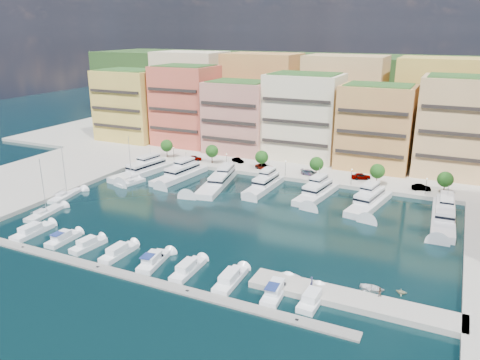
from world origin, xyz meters
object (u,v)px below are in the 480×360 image
Objects in this scene: yacht_1 at (181,174)px; person_0 at (312,282)px; cruiser_0 at (32,232)px; sailboat_2 at (131,183)px; car_2 at (265,167)px; yacht_5 at (370,201)px; yacht_3 at (265,184)px; tender_2 at (372,288)px; lamppost_0 at (174,152)px; yacht_0 at (145,169)px; tree_3 at (317,164)px; cruiser_8 at (312,300)px; person_1 at (379,292)px; cruiser_7 at (276,291)px; tender_3 at (401,292)px; tender_0 at (289,276)px; yacht_6 at (444,215)px; car_4 at (361,176)px; cruiser_1 at (63,239)px; cruiser_6 at (230,280)px; yacht_2 at (218,181)px; cruiser_4 at (153,261)px; car_1 at (238,160)px; tree_1 at (212,151)px; car_0 at (194,158)px; cruiser_5 at (188,270)px; tree_4 at (377,171)px; lamppost_4 at (426,184)px; lamppost_1 at (227,158)px; tree_0 at (167,146)px; tree_2 at (262,157)px; tender_1 at (306,280)px; sailboat_1 at (65,196)px; cruiser_2 at (88,245)px; cruiser_3 at (119,253)px; car_3 at (310,173)px.

yacht_1 reaches higher than person_0.
cruiser_0 is 0.68× the size of sailboat_2.
yacht_5 is at bearing -94.88° from car_2.
yacht_3 reaches higher than person_0.
tender_2 is (67.77, -26.73, 0.07)m from sailboat_2.
yacht_0 is at bearing -99.20° from lamppost_0.
cruiser_8 is (16.55, -58.08, -4.20)m from tree_3.
yacht_5 is at bearing -95.91° from person_1.
tree_3 is 59.25m from cruiser_7.
cruiser_0 is 70.53m from tender_3.
yacht_6 is at bearing -43.67° from tender_0.
cruiser_0 is 52.84m from tender_0.
tree_3 reaches higher than car_4.
cruiser_0 is at bearing -179.98° from cruiser_1.
cruiser_6 is at bearing -41.79° from yacht_0.
car_4 is (33.60, 18.04, 0.65)m from yacht_2.
cruiser_0 is 1.07× the size of cruiser_4.
car_4 is at bearing 5.79° from lamppost_0.
car_1 is at bearing 62.87° from yacht_1.
tree_1 is 25.41m from yacht_3.
cruiser_0 reaches higher than tender_2.
car_0 is at bearing 23.33° from person_0.
tree_3 is 0.66× the size of cruiser_5.
lamppost_0 is at bearing 150.36° from yacht_2.
tree_4 is 1.35× the size of lamppost_4.
car_2 is (28.47, 24.48, 1.49)m from sailboat_2.
lamppost_1 is 70.23m from cruiser_8.
tree_0 is at bearing 100.30° from sailboat_2.
tree_2 is 66.80m from tender_3.
cruiser_5 is 5.84× the size of tender_1.
sailboat_1 is (-29.72, -24.23, -0.90)m from yacht_2.
yacht_5 reaches higher than cruiser_2.
tender_1 is (-14.15, -50.20, -3.44)m from lamppost_4.
lamppost_4 is 47.53m from tender_3.
yacht_0 is 71.56m from cruiser_7.
car_4 is at bearing 49.18° from cruiser_0.
yacht_6 is at bearing -13.09° from tree_1.
tree_0 is 0.68× the size of cruiser_3.
cruiser_6 is (12.84, -45.84, -0.66)m from yacht_3.
car_1 is at bearing 58.48° from sailboat_1.
yacht_0 is 2.55× the size of cruiser_6.
lamppost_4 is 0.86× the size of car_3.
tree_4 is 6.33m from car_4.
cruiser_8 is at bearing 129.80° from tender_3.
car_1 is at bearing 32.25° from tree_1.
person_0 reaches higher than tender_2.
sailboat_1 is (-67.88, -38.95, -4.44)m from tree_4.
tender_3 is at bearing -145.00° from person_1.
cruiser_3 is 1.70× the size of car_3.
tree_1 is 0.43× the size of sailboat_1.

